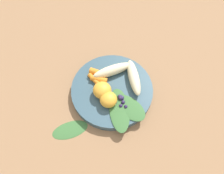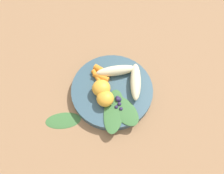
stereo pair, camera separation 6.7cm
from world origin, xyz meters
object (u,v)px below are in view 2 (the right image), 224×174
object	(u,v)px
orange_segment_near	(105,98)
kale_leaf_stray	(63,120)
bowl	(112,90)
banana_peeled_right	(136,81)
banana_peeled_left	(116,71)

from	to	relation	value
orange_segment_near	kale_leaf_stray	distance (m)	0.14
bowl	orange_segment_near	size ratio (longest dim) A/B	4.95
banana_peeled_right	orange_segment_near	distance (m)	0.11
banana_peeled_right	kale_leaf_stray	xyz separation A→B (m)	(0.12, -0.21, -0.04)
bowl	kale_leaf_stray	xyz separation A→B (m)	(0.10, -0.14, -0.01)
bowl	orange_segment_near	distance (m)	0.06
bowl	banana_peeled_right	size ratio (longest dim) A/B	1.99
banana_peeled_left	banana_peeled_right	world-z (taller)	same
bowl	banana_peeled_left	size ratio (longest dim) A/B	1.99
orange_segment_near	banana_peeled_left	bearing A→B (deg)	164.66
orange_segment_near	bowl	bearing A→B (deg)	158.23
banana_peeled_left	banana_peeled_right	bearing A→B (deg)	137.76
banana_peeled_right	orange_segment_near	size ratio (longest dim) A/B	2.49
banana_peeled_left	kale_leaf_stray	xyz separation A→B (m)	(0.15, -0.15, -0.04)
banana_peeled_left	orange_segment_near	bearing A→B (deg)	62.22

